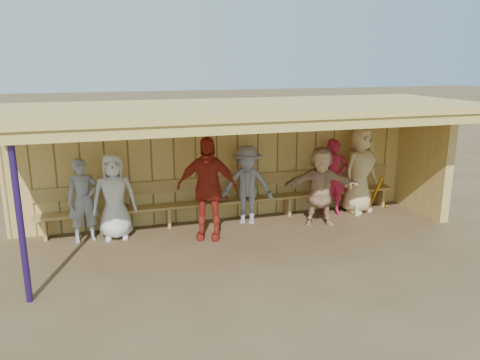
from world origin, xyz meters
name	(u,v)px	position (x,y,z in m)	size (l,w,h in m)	color
ground	(245,238)	(0.00, 0.00, 0.00)	(90.00, 90.00, 0.00)	brown
player_a	(83,200)	(-2.87, 0.75, 0.78)	(0.57, 0.37, 1.56)	gray
player_b	(114,196)	(-2.32, 0.74, 0.82)	(0.80, 0.52, 1.63)	silver
player_d	(207,188)	(-0.67, 0.25, 0.97)	(1.13, 0.47, 1.94)	#AB281B
player_e	(247,185)	(0.29, 0.81, 0.81)	(1.05, 0.60, 1.62)	gray
player_f	(321,186)	(1.69, 0.31, 0.81)	(1.50, 0.48, 1.61)	tan
player_g	(333,177)	(2.24, 0.81, 0.83)	(0.60, 0.40, 1.66)	#AF1C37
player_h	(360,170)	(2.87, 0.81, 0.94)	(0.92, 0.60, 1.88)	#DEBA7D
dugout_structure	(254,143)	(0.39, 0.69, 1.69)	(8.80, 3.20, 2.50)	tan
bench	(229,196)	(0.00, 1.12, 0.53)	(7.60, 0.34, 0.93)	tan
dugout_equipment	(221,200)	(-0.22, 0.99, 0.49)	(6.03, 0.62, 0.80)	orange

